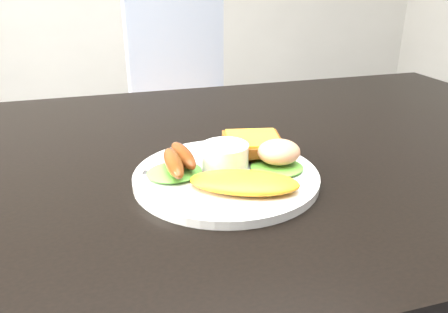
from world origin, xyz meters
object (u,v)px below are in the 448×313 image
object	(u,v)px
dining_chair	(188,120)
person	(127,96)
dining_table	(272,154)
plate	(226,177)

from	to	relation	value
dining_chair	person	xyz separation A→B (m)	(-0.27, -0.43, 0.23)
person	dining_table	bearing A→B (deg)	129.04
dining_chair	plate	distance (m)	1.22
dining_table	person	world-z (taller)	person
dining_table	person	bearing A→B (deg)	107.46
dining_table	plate	xyz separation A→B (m)	(-0.12, -0.12, 0.03)
dining_table	dining_chair	bearing A→B (deg)	86.08
dining_table	plate	size ratio (longest dim) A/B	4.72
dining_chair	plate	xyz separation A→B (m)	(-0.19, -1.16, 0.31)
dining_table	dining_chair	size ratio (longest dim) A/B	2.71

